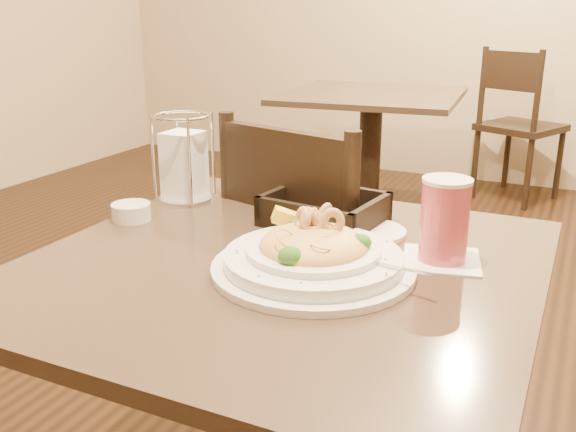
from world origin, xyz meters
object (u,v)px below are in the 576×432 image
at_px(drink_glass, 444,221).
at_px(napkin_caddy, 184,163).
at_px(dining_chair_near, 318,284).
at_px(dining_chair_far, 517,121).
at_px(pasta_bowl, 313,254).
at_px(background_table, 370,135).
at_px(bread_basket, 324,213).
at_px(main_table, 284,369).
at_px(butter_ramekin, 131,212).
at_px(side_plate, 369,232).

bearing_deg(drink_glass, napkin_caddy, 168.94).
relative_size(dining_chair_near, dining_chair_far, 1.00).
height_order(dining_chair_near, napkin_caddy, same).
bearing_deg(pasta_bowl, drink_glass, 37.49).
distance_m(background_table, bread_basket, 2.16).
bearing_deg(dining_chair_far, pasta_bowl, 114.09).
bearing_deg(main_table, pasta_bowl, -19.23).
bearing_deg(background_table, pasta_bowl, -74.24).
distance_m(pasta_bowl, bread_basket, 0.26).
height_order(main_table, napkin_caddy, napkin_caddy).
bearing_deg(main_table, bread_basket, 93.10).
distance_m(main_table, napkin_caddy, 0.56).
distance_m(main_table, butter_ramekin, 0.47).
xyz_separation_m(background_table, drink_glass, (0.85, -2.17, 0.30)).
bearing_deg(main_table, napkin_caddy, 146.80).
bearing_deg(bread_basket, butter_ramekin, -157.82).
xyz_separation_m(background_table, side_plate, (0.68, -2.09, 0.23)).
height_order(pasta_bowl, side_plate, pasta_bowl).
xyz_separation_m(dining_chair_far, pasta_bowl, (-0.01, -3.13, 0.26)).
relative_size(main_table, bread_basket, 3.55).
bearing_deg(napkin_caddy, background_table, 95.70).
xyz_separation_m(dining_chair_far, napkin_caddy, (-0.46, -2.86, 0.31)).
bearing_deg(napkin_caddy, dining_chair_near, 25.88).
height_order(main_table, butter_ramekin, butter_ramekin).
distance_m(background_table, dining_chair_near, 1.97).
distance_m(drink_glass, butter_ramekin, 0.67).
height_order(dining_chair_near, butter_ramekin, dining_chair_near).
bearing_deg(butter_ramekin, background_table, 94.77).
bearing_deg(side_plate, main_table, -115.33).
xyz_separation_m(background_table, dining_chair_far, (0.66, 0.81, 0.00)).
distance_m(dining_chair_far, napkin_caddy, 2.91).
bearing_deg(background_table, drink_glass, -68.68).
relative_size(bread_basket, butter_ramekin, 3.02).
relative_size(dining_chair_far, bread_basket, 3.67).
bearing_deg(main_table, butter_ramekin, 170.35).
xyz_separation_m(dining_chair_far, drink_glass, (0.18, -2.98, 0.30)).
relative_size(dining_chair_far, butter_ramekin, 11.07).
distance_m(dining_chair_far, butter_ramekin, 3.09).
bearing_deg(bread_basket, pasta_bowl, -71.93).
distance_m(side_plate, butter_ramekin, 0.51).
bearing_deg(napkin_caddy, butter_ramekin, -95.75).
xyz_separation_m(dining_chair_near, bread_basket, (0.08, -0.16, 0.25)).
bearing_deg(dining_chair_far, butter_ramekin, 105.31).
relative_size(pasta_bowl, drink_glass, 2.40).
height_order(dining_chair_far, drink_glass, dining_chair_far).
bearing_deg(side_plate, dining_chair_near, 135.14).
bearing_deg(dining_chair_near, side_plate, 149.95).
relative_size(pasta_bowl, bread_basket, 1.56).
bearing_deg(dining_chair_far, main_table, 112.81).
relative_size(dining_chair_near, drink_glass, 5.63).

